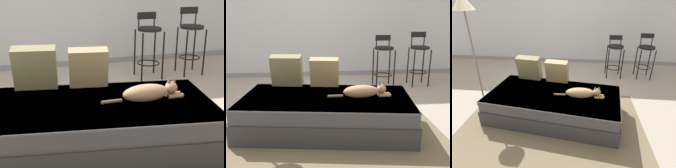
{
  "view_description": "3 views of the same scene",
  "coord_description": "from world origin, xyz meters",
  "views": [
    {
      "loc": [
        -0.55,
        -2.82,
        1.48
      ],
      "look_at": [
        0.15,
        -0.3,
        0.54
      ],
      "focal_mm": 50.0,
      "sensor_mm": 36.0,
      "label": 1
    },
    {
      "loc": [
        -0.14,
        -3.34,
        1.45
      ],
      "look_at": [
        0.15,
        -0.3,
        0.54
      ],
      "focal_mm": 42.0,
      "sensor_mm": 36.0,
      "label": 2
    },
    {
      "loc": [
        0.41,
        -2.88,
        1.84
      ],
      "look_at": [
        0.15,
        -0.3,
        0.54
      ],
      "focal_mm": 30.0,
      "sensor_mm": 36.0,
      "label": 3
    }
  ],
  "objects": [
    {
      "name": "wall_baseboard_trim",
      "position": [
        0.0,
        2.2,
        0.04
      ],
      "size": [
        8.0,
        0.02,
        0.09
      ],
      "primitive_type": "cube",
      "color": "gray",
      "rests_on": "ground"
    },
    {
      "name": "bar_stool_by_doorway",
      "position": [
        1.82,
        1.32,
        0.58
      ],
      "size": [
        0.34,
        0.34,
        0.99
      ],
      "color": "black",
      "rests_on": "ground"
    },
    {
      "name": "ground_plane",
      "position": [
        0.0,
        0.0,
        0.0
      ],
      "size": [
        16.0,
        16.0,
        0.0
      ],
      "primitive_type": "plane",
      "color": "#A89E8E",
      "rests_on": "ground"
    },
    {
      "name": "area_rug",
      "position": [
        0.0,
        -0.7,
        0.0
      ],
      "size": [
        2.73,
        2.12,
        0.01
      ],
      "primitive_type": "cube",
      "color": "#75664C",
      "rests_on": "ground"
    },
    {
      "name": "wall_back_panel",
      "position": [
        0.0,
        2.25,
        1.3
      ],
      "size": [
        8.0,
        0.1,
        2.6
      ],
      "primitive_type": "cube",
      "color": "silver",
      "rests_on": "ground"
    },
    {
      "name": "bar_stool_near_window",
      "position": [
        1.15,
        1.32,
        0.56
      ],
      "size": [
        0.34,
        0.34,
        0.94
      ],
      "color": "black",
      "rests_on": "ground"
    },
    {
      "name": "throw_pillow_corner",
      "position": [
        -0.5,
        0.08,
        0.63
      ],
      "size": [
        0.43,
        0.27,
        0.42
      ],
      "color": "#847F56",
      "rests_on": "couch"
    },
    {
      "name": "couch",
      "position": [
        0.0,
        -0.4,
        0.21
      ],
      "size": [
        2.14,
        1.28,
        0.42
      ],
      "color": "#353539",
      "rests_on": "ground"
    },
    {
      "name": "throw_pillow_middle",
      "position": [
        0.0,
        0.01,
        0.61
      ],
      "size": [
        0.39,
        0.25,
        0.39
      ],
      "color": "tan",
      "rests_on": "couch"
    },
    {
      "name": "cat",
      "position": [
        0.44,
        -0.47,
        0.49
      ],
      "size": [
        0.74,
        0.19,
        0.19
      ],
      "color": "tan",
      "rests_on": "couch"
    }
  ]
}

